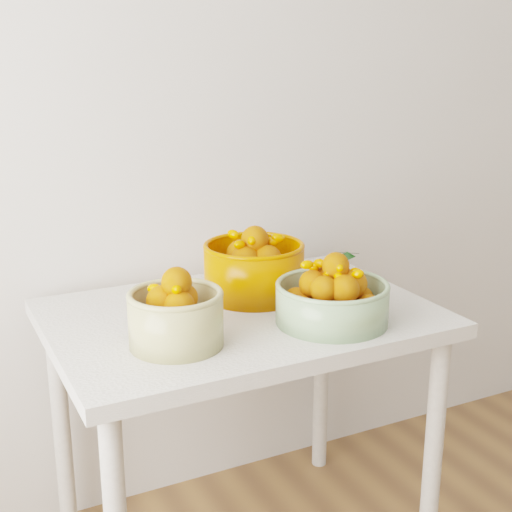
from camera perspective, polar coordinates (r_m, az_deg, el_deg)
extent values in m
cube|color=silver|center=(2.31, 3.33, 14.49)|extent=(4.00, 0.04, 2.70)
cube|color=silver|center=(1.90, -1.20, -5.00)|extent=(1.00, 0.70, 0.04)
cylinder|color=silver|center=(2.07, 13.99, -15.20)|extent=(0.05, 0.05, 0.71)
cylinder|color=silver|center=(2.20, -15.27, -13.37)|extent=(0.05, 0.05, 0.71)
cylinder|color=silver|center=(2.48, 5.26, -9.23)|extent=(0.05, 0.05, 0.71)
cylinder|color=tan|center=(1.67, -6.42, -5.11)|extent=(0.28, 0.28, 0.13)
torus|color=tan|center=(1.65, -6.49, -3.07)|extent=(0.28, 0.28, 0.02)
sphere|color=#D1660C|center=(1.70, -4.61, -5.21)|extent=(0.07, 0.07, 0.07)
sphere|color=orange|center=(1.73, -6.54, -4.82)|extent=(0.07, 0.07, 0.07)
sphere|color=orange|center=(1.70, -8.24, -5.35)|extent=(0.08, 0.08, 0.08)
sphere|color=orange|center=(1.64, -7.53, -6.14)|extent=(0.07, 0.07, 0.07)
sphere|color=orange|center=(1.64, -5.25, -6.07)|extent=(0.07, 0.07, 0.07)
sphere|color=orange|center=(1.68, -6.41, -5.51)|extent=(0.07, 0.07, 0.07)
sphere|color=orange|center=(1.68, -5.84, -3.35)|extent=(0.07, 0.07, 0.07)
sphere|color=orange|center=(1.67, -7.51, -3.60)|extent=(0.08, 0.08, 0.08)
sphere|color=orange|center=(1.63, -6.13, -3.99)|extent=(0.07, 0.07, 0.07)
sphere|color=orange|center=(1.64, -6.37, -2.08)|extent=(0.07, 0.07, 0.07)
ellipsoid|color=#F87100|center=(1.64, -6.57, -2.09)|extent=(0.04, 0.05, 0.03)
ellipsoid|color=#F87100|center=(1.64, -6.51, -3.20)|extent=(0.04, 0.05, 0.04)
ellipsoid|color=#F87100|center=(1.67, -8.13, -2.60)|extent=(0.05, 0.05, 0.03)
ellipsoid|color=#F87100|center=(1.62, -6.37, -2.67)|extent=(0.03, 0.04, 0.04)
ellipsoid|color=#F87100|center=(1.67, -6.12, -2.60)|extent=(0.04, 0.05, 0.04)
cylinder|color=#8BAE7E|center=(1.81, 6.10, -3.82)|extent=(0.30, 0.30, 0.10)
torus|color=#8BAE7E|center=(1.80, 6.14, -2.33)|extent=(0.31, 0.31, 0.01)
sphere|color=orange|center=(1.87, 8.37, -3.40)|extent=(0.07, 0.07, 0.07)
sphere|color=orange|center=(1.90, 6.80, -3.00)|extent=(0.07, 0.07, 0.07)
sphere|color=orange|center=(1.89, 4.64, -3.04)|extent=(0.07, 0.07, 0.07)
sphere|color=orange|center=(1.83, 3.28, -3.64)|extent=(0.07, 0.07, 0.07)
sphere|color=orange|center=(1.77, 3.61, -4.37)|extent=(0.08, 0.08, 0.08)
sphere|color=orange|center=(1.73, 5.27, -4.87)|extent=(0.07, 0.07, 0.07)
sphere|color=orange|center=(1.75, 7.84, -4.77)|extent=(0.07, 0.07, 0.07)
sphere|color=orange|center=(1.80, 8.96, -4.13)|extent=(0.07, 0.07, 0.07)
sphere|color=orange|center=(1.82, 6.09, -3.89)|extent=(0.07, 0.07, 0.07)
sphere|color=orange|center=(1.84, 6.82, -1.79)|extent=(0.07, 0.07, 0.07)
sphere|color=orange|center=(1.84, 5.32, -1.77)|extent=(0.07, 0.07, 0.07)
sphere|color=orange|center=(1.79, 4.55, -2.21)|extent=(0.07, 0.07, 0.07)
sphere|color=orange|center=(1.75, 5.45, -2.66)|extent=(0.07, 0.07, 0.07)
sphere|color=orange|center=(1.76, 7.10, -2.66)|extent=(0.07, 0.07, 0.07)
sphere|color=orange|center=(1.80, 7.74, -2.24)|extent=(0.07, 0.07, 0.07)
sphere|color=orange|center=(1.78, 6.40, -0.79)|extent=(0.07, 0.07, 0.07)
ellipsoid|color=#F87100|center=(1.80, 5.14, -0.57)|extent=(0.04, 0.04, 0.03)
ellipsoid|color=#F87100|center=(1.81, 4.56, -0.85)|extent=(0.04, 0.05, 0.04)
ellipsoid|color=#F87100|center=(1.79, 6.88, -1.60)|extent=(0.04, 0.04, 0.03)
ellipsoid|color=#F87100|center=(1.77, 8.14, -1.46)|extent=(0.04, 0.05, 0.03)
ellipsoid|color=#F87100|center=(1.81, 6.26, -1.02)|extent=(0.04, 0.04, 0.04)
ellipsoid|color=#F87100|center=(1.75, 4.09, -0.70)|extent=(0.04, 0.03, 0.03)
ellipsoid|color=#F87100|center=(1.83, 6.05, -1.29)|extent=(0.04, 0.04, 0.03)
ellipsoid|color=#F87100|center=(1.80, 5.45, -1.67)|extent=(0.04, 0.04, 0.04)
ellipsoid|color=#F87100|center=(1.76, 6.62, -1.65)|extent=(0.03, 0.04, 0.04)
ellipsoid|color=#F87100|center=(1.79, 6.37, -1.14)|extent=(0.04, 0.04, 0.03)
ellipsoid|color=#F87100|center=(1.78, 6.54, -0.63)|extent=(0.05, 0.04, 0.04)
ellipsoid|color=#F87100|center=(1.78, 5.93, -1.23)|extent=(0.04, 0.04, 0.04)
ellipsoid|color=#F87100|center=(1.79, 8.03, -1.30)|extent=(0.04, 0.04, 0.03)
ellipsoid|color=#F87100|center=(1.79, 6.60, -1.64)|extent=(0.04, 0.04, 0.03)
ellipsoid|color=#F87100|center=(1.76, 6.62, -0.95)|extent=(0.03, 0.04, 0.03)
cylinder|color=#D35900|center=(1.99, -0.16, -1.18)|extent=(0.33, 0.33, 0.15)
torus|color=#D35900|center=(1.97, -0.17, 0.83)|extent=(0.33, 0.33, 0.01)
sphere|color=#D1660C|center=(2.03, 2.00, -1.45)|extent=(0.08, 0.08, 0.08)
sphere|color=#D1660C|center=(2.08, -0.06, -1.04)|extent=(0.07, 0.07, 0.07)
sphere|color=orange|center=(2.04, -2.16, -1.36)|extent=(0.08, 0.08, 0.08)
sphere|color=orange|center=(1.96, -2.31, -2.13)|extent=(0.09, 0.09, 0.09)
sphere|color=orange|center=(1.92, -0.21, -2.54)|extent=(0.08, 0.08, 0.08)
sphere|color=orange|center=(1.95, 1.82, -2.21)|extent=(0.08, 0.08, 0.08)
sphere|color=orange|center=(2.00, -0.16, -1.76)|extent=(0.08, 0.08, 0.08)
sphere|color=orange|center=(2.02, 0.50, 0.26)|extent=(0.08, 0.08, 0.08)
sphere|color=orange|center=(2.01, -1.21, 0.17)|extent=(0.08, 0.08, 0.08)
sphere|color=orange|center=(1.94, -0.89, -0.39)|extent=(0.08, 0.08, 0.08)
sphere|color=orange|center=(1.96, 0.92, -0.29)|extent=(0.08, 0.08, 0.08)
sphere|color=orange|center=(1.96, -0.09, 1.35)|extent=(0.08, 0.08, 0.08)
ellipsoid|color=#F87100|center=(1.96, -0.23, 0.72)|extent=(0.05, 0.05, 0.04)
ellipsoid|color=#F87100|center=(1.98, -0.41, 1.15)|extent=(0.04, 0.05, 0.04)
ellipsoid|color=#F87100|center=(1.98, 1.75, 1.46)|extent=(0.05, 0.04, 0.04)
ellipsoid|color=#F87100|center=(2.01, -1.82, 1.75)|extent=(0.05, 0.05, 0.04)
ellipsoid|color=#F87100|center=(1.93, -1.31, 0.90)|extent=(0.05, 0.04, 0.04)
ellipsoid|color=#F87100|center=(1.94, -0.31, 1.31)|extent=(0.05, 0.05, 0.04)
ellipsoid|color=#F87100|center=(1.98, -0.09, 0.68)|extent=(0.05, 0.04, 0.04)
ellipsoid|color=#F87100|center=(1.95, -0.31, 0.33)|extent=(0.05, 0.05, 0.03)
ellipsoid|color=#F87100|center=(1.98, 1.34, 1.15)|extent=(0.05, 0.04, 0.03)
ellipsoid|color=#F87100|center=(2.03, -0.69, 1.13)|extent=(0.04, 0.05, 0.04)
ellipsoid|color=#F87100|center=(1.94, -0.68, 0.07)|extent=(0.05, 0.05, 0.03)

